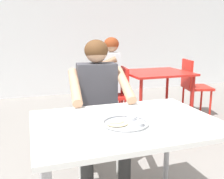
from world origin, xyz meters
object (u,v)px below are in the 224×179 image
(thali_tray, at_px, (126,123))
(patron_background, at_px, (105,74))
(table_foreground, at_px, (126,132))
(chair_red_left, at_px, (116,91))
(table_background_red, at_px, (156,77))
(chair_red_right, at_px, (193,83))
(chair_foreground, at_px, (94,115))
(diner_foreground, at_px, (99,98))

(thali_tray, relative_size, patron_background, 0.23)
(thali_tray, bearing_deg, table_foreground, 64.38)
(chair_red_left, bearing_deg, patron_background, 168.37)
(table_background_red, bearing_deg, thali_tray, -122.82)
(table_background_red, bearing_deg, patron_background, 178.79)
(chair_red_right, bearing_deg, table_background_red, -178.91)
(chair_red_left, xyz_separation_m, chair_red_right, (1.30, 0.03, 0.04))
(chair_foreground, bearing_deg, chair_red_right, 29.08)
(thali_tray, xyz_separation_m, chair_foreground, (0.04, 0.92, -0.24))
(thali_tray, bearing_deg, chair_red_left, 72.27)
(thali_tray, relative_size, table_background_red, 0.30)
(diner_foreground, bearing_deg, chair_red_right, 33.85)
(diner_foreground, xyz_separation_m, chair_red_right, (1.89, 1.27, -0.21))
(table_foreground, bearing_deg, thali_tray, -115.62)
(table_foreground, bearing_deg, table_background_red, 56.96)
(table_foreground, height_order, diner_foreground, diner_foreground)
(chair_foreground, bearing_deg, patron_background, 67.78)
(chair_red_left, relative_size, patron_background, 0.66)
(table_foreground, relative_size, chair_foreground, 1.31)
(diner_foreground, bearing_deg, table_background_red, 45.52)
(diner_foreground, relative_size, table_background_red, 1.31)
(chair_foreground, relative_size, chair_red_right, 1.00)
(chair_red_left, bearing_deg, chair_foreground, -119.65)
(chair_red_left, relative_size, chair_red_right, 0.92)
(chair_red_left, bearing_deg, chair_red_right, 1.18)
(table_foreground, height_order, chair_foreground, chair_foreground)
(chair_foreground, distance_m, chair_red_left, 1.17)
(patron_background, bearing_deg, chair_red_right, -0.16)
(table_background_red, xyz_separation_m, patron_background, (-0.79, 0.02, 0.09))
(thali_tray, height_order, table_background_red, thali_tray)
(table_foreground, distance_m, diner_foreground, 0.63)
(patron_background, bearing_deg, table_background_red, -1.21)
(table_foreground, xyz_separation_m, diner_foreground, (-0.01, 0.63, 0.07))
(chair_foreground, bearing_deg, table_background_red, 40.26)
(thali_tray, distance_m, chair_foreground, 0.95)
(diner_foreground, height_order, chair_red_left, diner_foreground)
(table_background_red, distance_m, chair_red_left, 0.66)
(chair_foreground, height_order, diner_foreground, diner_foreground)
(diner_foreground, relative_size, chair_red_left, 1.50)
(table_foreground, distance_m, thali_tray, 0.11)
(patron_background, bearing_deg, table_foreground, -102.95)
(thali_tray, height_order, diner_foreground, diner_foreground)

